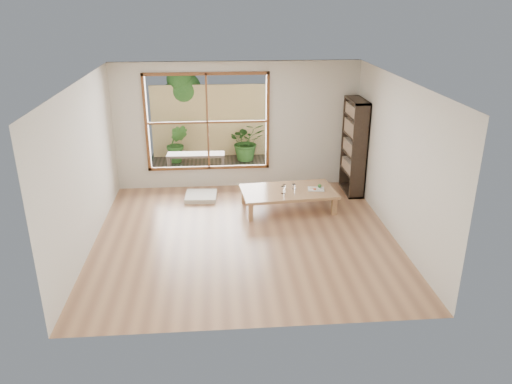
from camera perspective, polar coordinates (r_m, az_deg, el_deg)
The scene contains 15 objects.
ground at distance 8.48m, azimuth -1.27°, elevation -5.10°, with size 5.00×5.00×0.00m, color tan.
low_table at distance 9.43m, azimuth 3.68°, elevation -0.05°, with size 1.82×1.13×0.38m.
floor_cushion at distance 10.06m, azimuth -6.30°, elevation -0.48°, with size 0.61×0.61×0.09m, color beige.
bookshelf at distance 10.26m, azimuth 11.14°, elevation 5.09°, with size 0.31×0.86×1.92m, color #32251C.
glass_tall at distance 9.23m, azimuth 3.09°, elevation 0.25°, with size 0.08×0.08×0.14m, color silver.
glass_mid at distance 9.48m, azimuth 4.33°, elevation 0.66°, with size 0.06×0.06×0.09m, color silver.
glass_short at distance 9.46m, azimuth 4.34°, elevation 0.59°, with size 0.06×0.06×0.08m, color silver.
glass_small at distance 9.49m, azimuth 3.25°, elevation 0.63°, with size 0.06×0.06×0.07m, color silver.
food_tray at distance 9.49m, azimuth 6.95°, elevation 0.42°, with size 0.33×0.26×0.10m.
deck at distance 11.75m, azimuth -5.28°, elevation 2.63°, with size 2.80×2.00×0.05m, color #322B24.
garden_bench at distance 11.49m, azimuth -6.88°, elevation 4.10°, with size 1.31×0.42×0.41m.
bamboo_fence at distance 12.46m, azimuth -5.41°, elevation 8.04°, with size 2.80×0.06×1.80m, color tan.
shrub_right at distance 12.17m, azimuth -1.09°, elevation 5.81°, with size 0.84×0.73×0.93m, color #2F5921.
shrub_left at distance 12.14m, azimuth -9.01°, elevation 5.50°, with size 0.51×0.41×0.93m, color #2F5921.
garden_tree at distance 12.64m, azimuth -8.65°, elevation 11.45°, with size 1.04×0.85×2.22m.
Camera 1 is at (-0.44, -7.56, 3.82)m, focal length 35.00 mm.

